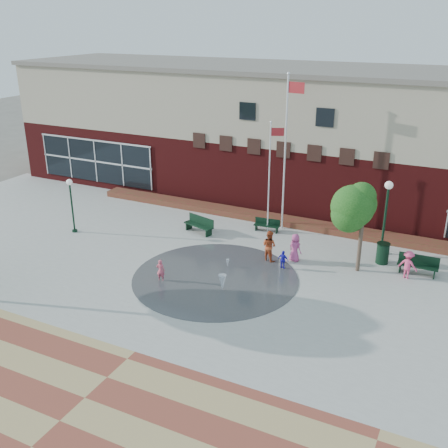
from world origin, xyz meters
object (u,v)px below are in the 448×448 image
at_px(flagpole_right, 270,172).
at_px(child_splash, 161,270).
at_px(flagpole_left, 286,146).
at_px(bench_left, 199,228).
at_px(trash_can, 383,253).

xyz_separation_m(flagpole_right, child_splash, (-2.42, -8.42, -3.22)).
height_order(flagpole_left, child_splash, flagpole_left).
bearing_deg(bench_left, flagpole_right, 45.07).
relative_size(flagpole_right, trash_can, 5.86).
bearing_deg(flagpole_right, trash_can, -35.30).
bearing_deg(trash_can, flagpole_left, 160.38).
height_order(flagpole_left, bench_left, flagpole_left).
bearing_deg(child_splash, flagpole_right, -117.23).
relative_size(bench_left, child_splash, 1.81).
distance_m(flagpole_right, child_splash, 9.33).
bearing_deg(flagpole_left, trash_can, -12.81).
distance_m(flagpole_right, trash_can, 7.97).
relative_size(trash_can, child_splash, 1.00).
bearing_deg(flagpole_left, bench_left, -139.60).
distance_m(flagpole_left, child_splash, 10.80).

